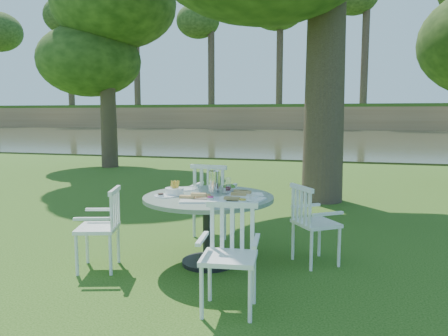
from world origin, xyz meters
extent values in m
plane|color=#1C3E0C|center=(0.00, 0.00, 0.00)|extent=(140.00, 140.00, 0.00)
cylinder|color=black|center=(0.18, -1.08, 0.02)|extent=(0.56, 0.56, 0.04)
cylinder|color=black|center=(0.18, -1.08, 0.36)|extent=(0.12, 0.12, 0.64)
cylinder|color=slate|center=(0.18, -1.08, 0.70)|extent=(1.34, 1.34, 0.04)
cylinder|color=white|center=(1.49, -0.82, 0.20)|extent=(0.03, 0.03, 0.41)
cylinder|color=white|center=(1.28, -0.53, 0.20)|extent=(0.03, 0.03, 0.41)
cylinder|color=white|center=(1.23, -1.02, 0.20)|extent=(0.03, 0.03, 0.41)
cylinder|color=white|center=(1.01, -0.72, 0.20)|extent=(0.03, 0.03, 0.41)
cube|color=white|center=(1.25, -0.77, 0.43)|extent=(0.55, 0.56, 0.04)
cube|color=white|center=(1.10, -0.88, 0.62)|extent=(0.27, 0.36, 0.42)
cylinder|color=white|center=(0.14, 0.17, 0.23)|extent=(0.04, 0.04, 0.46)
cylinder|color=white|center=(-0.27, 0.20, 0.23)|extent=(0.04, 0.04, 0.46)
cylinder|color=white|center=(0.11, -0.19, 0.23)|extent=(0.04, 0.04, 0.46)
cylinder|color=white|center=(-0.29, -0.17, 0.23)|extent=(0.04, 0.04, 0.46)
cube|color=white|center=(-0.08, 0.00, 0.48)|extent=(0.49, 0.46, 0.04)
cube|color=white|center=(-0.09, -0.20, 0.69)|extent=(0.47, 0.07, 0.47)
cylinder|color=white|center=(-1.06, -1.39, 0.20)|extent=(0.03, 0.03, 0.41)
cylinder|color=white|center=(-0.95, -1.73, 0.20)|extent=(0.03, 0.03, 0.41)
cylinder|color=white|center=(-0.75, -1.29, 0.20)|extent=(0.03, 0.03, 0.41)
cylinder|color=white|center=(-0.64, -1.64, 0.20)|extent=(0.03, 0.03, 0.41)
cube|color=white|center=(-0.85, -1.51, 0.42)|extent=(0.48, 0.51, 0.04)
cube|color=white|center=(-0.68, -1.46, 0.61)|extent=(0.15, 0.41, 0.41)
cylinder|color=white|center=(0.49, -2.28, 0.21)|extent=(0.03, 0.03, 0.42)
cylinder|color=white|center=(0.86, -2.24, 0.21)|extent=(0.03, 0.03, 0.42)
cylinder|color=white|center=(0.45, -1.95, 0.21)|extent=(0.03, 0.03, 0.42)
cylinder|color=white|center=(0.82, -1.91, 0.21)|extent=(0.03, 0.03, 0.42)
cube|color=white|center=(0.66, -2.09, 0.43)|extent=(0.46, 0.43, 0.04)
cube|color=white|center=(0.64, -1.91, 0.63)|extent=(0.43, 0.08, 0.43)
cube|color=white|center=(0.21, -1.34, 0.73)|extent=(0.50, 0.37, 0.02)
cube|color=white|center=(0.55, -1.16, 0.73)|extent=(0.47, 0.35, 0.02)
cube|color=white|center=(0.55, -0.95, 0.73)|extent=(0.39, 0.28, 0.01)
cylinder|color=white|center=(-0.24, -1.22, 0.73)|extent=(0.23, 0.23, 0.01)
cylinder|color=white|center=(-0.17, -0.79, 0.73)|extent=(0.22, 0.22, 0.01)
cylinder|color=white|center=(-0.18, -1.13, 0.76)|extent=(0.19, 0.19, 0.07)
cylinder|color=white|center=(0.33, -0.81, 0.75)|extent=(0.16, 0.16, 0.05)
cylinder|color=silver|center=(0.19, -0.90, 0.84)|extent=(0.12, 0.12, 0.24)
cylinder|color=white|center=(0.35, -0.93, 0.81)|extent=(0.06, 0.06, 0.18)
cylinder|color=white|center=(0.04, -0.96, 0.77)|extent=(0.06, 0.06, 0.10)
cylinder|color=white|center=(0.03, -1.08, 0.77)|extent=(0.06, 0.06, 0.10)
cylinder|color=white|center=(0.27, -1.31, 0.74)|extent=(0.07, 0.07, 0.03)
cylinder|color=white|center=(0.60, -1.37, 0.74)|extent=(0.08, 0.08, 0.03)
cylinder|color=white|center=(0.66, -1.13, 0.74)|extent=(0.08, 0.08, 0.03)
cylinder|color=white|center=(-0.26, -1.28, 0.74)|extent=(0.07, 0.07, 0.03)
ellipsoid|color=#1A320F|center=(-5.10, 6.20, 3.12)|extent=(3.32, 3.32, 2.33)
cube|color=#2E311D|center=(0.00, 23.00, 0.00)|extent=(100.00, 28.00, 0.12)
cube|color=#956C45|center=(0.00, 38.50, 1.10)|extent=(100.00, 3.00, 2.20)
cube|color=#1C3E0C|center=(0.00, 46.00, 2.35)|extent=(100.00, 18.00, 0.30)
cylinder|color=black|center=(-31.00, 40.50, 8.70)|extent=(0.70, 0.70, 13.00)
ellipsoid|color=#1A320F|center=(-31.00, 40.50, 11.95)|extent=(5.60, 5.60, 4.48)
cylinder|color=black|center=(-22.00, 40.50, 8.70)|extent=(0.70, 0.70, 13.00)
ellipsoid|color=#1A320F|center=(-22.00, 40.50, 11.95)|extent=(5.60, 5.60, 4.48)
cylinder|color=black|center=(-13.00, 40.50, 8.70)|extent=(0.70, 0.70, 13.00)
ellipsoid|color=#1A320F|center=(-13.00, 40.50, 11.95)|extent=(5.60, 5.60, 4.48)
cylinder|color=black|center=(-4.00, 40.50, 8.70)|extent=(0.70, 0.70, 13.00)
ellipsoid|color=#1A320F|center=(-4.00, 40.50, 11.95)|extent=(5.60, 5.60, 4.48)
cylinder|color=black|center=(5.00, 40.50, 8.70)|extent=(0.70, 0.70, 13.00)
ellipsoid|color=#1A320F|center=(5.00, 40.50, 11.95)|extent=(5.60, 5.60, 4.48)
camera|label=1|loc=(1.48, -5.30, 1.56)|focal=35.00mm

